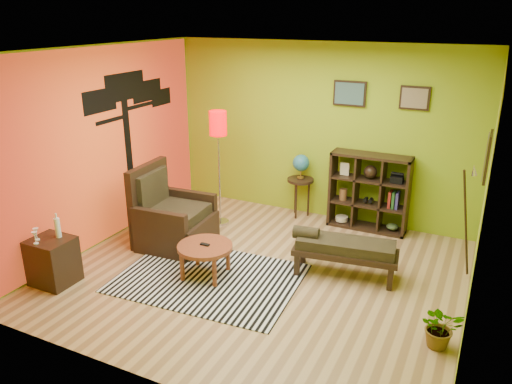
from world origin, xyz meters
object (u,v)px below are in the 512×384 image
at_px(bench, 343,248).
at_px(potted_plant, 440,331).
at_px(coffee_table, 205,249).
at_px(side_cabinet, 53,261).
at_px(floor_lamp, 218,134).
at_px(armchair, 171,221).
at_px(cube_shelf, 370,192).
at_px(globe_table, 301,170).

height_order(bench, potted_plant, bench).
relative_size(coffee_table, bench, 0.51).
height_order(coffee_table, bench, bench).
relative_size(side_cabinet, floor_lamp, 0.50).
distance_m(coffee_table, armchair, 1.13).
xyz_separation_m(coffee_table, bench, (1.57, 0.78, 0.02)).
relative_size(floor_lamp, potted_plant, 3.95).
distance_m(floor_lamp, cube_shelf, 2.49).
distance_m(coffee_table, side_cabinet, 1.88).
distance_m(coffee_table, cube_shelf, 2.83).
relative_size(coffee_table, potted_plant, 1.53).
bearing_deg(floor_lamp, cube_shelf, 20.55).
relative_size(cube_shelf, potted_plant, 2.61).
height_order(globe_table, bench, globe_table).
bearing_deg(armchair, floor_lamp, 74.36).
distance_m(armchair, globe_table, 2.26).
xyz_separation_m(armchair, side_cabinet, (-0.66, -1.58, -0.05)).
relative_size(armchair, side_cabinet, 1.28).
bearing_deg(coffee_table, cube_shelf, 57.82).
height_order(armchair, potted_plant, armchair).
xyz_separation_m(coffee_table, potted_plant, (2.89, -0.21, -0.19)).
distance_m(coffee_table, potted_plant, 2.90).
bearing_deg(potted_plant, globe_table, 134.08).
relative_size(coffee_table, armchair, 0.60).
relative_size(coffee_table, floor_lamp, 0.39).
bearing_deg(cube_shelf, coffee_table, -122.18).
height_order(side_cabinet, cube_shelf, cube_shelf).
bearing_deg(floor_lamp, bench, -19.43).
height_order(floor_lamp, potted_plant, floor_lamp).
xyz_separation_m(coffee_table, armchair, (-0.95, 0.61, -0.02)).
bearing_deg(armchair, side_cabinet, -112.78).
bearing_deg(floor_lamp, globe_table, 38.94).
bearing_deg(floor_lamp, potted_plant, -26.45).
height_order(globe_table, potted_plant, globe_table).
relative_size(side_cabinet, cube_shelf, 0.76).
bearing_deg(cube_shelf, potted_plant, -61.87).
bearing_deg(armchair, potted_plant, -12.02).
bearing_deg(potted_plant, armchair, 167.98).
xyz_separation_m(armchair, globe_table, (1.31, 1.80, 0.44)).
bearing_deg(globe_table, floor_lamp, -141.06).
relative_size(armchair, floor_lamp, 0.64).
bearing_deg(armchair, bench, 3.79).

